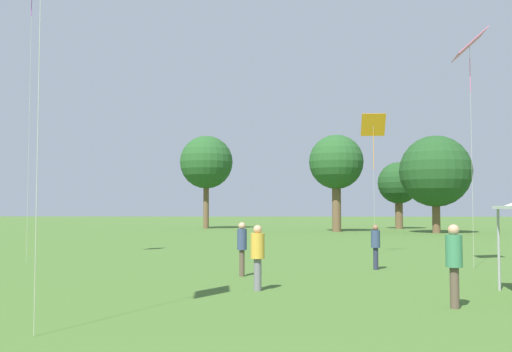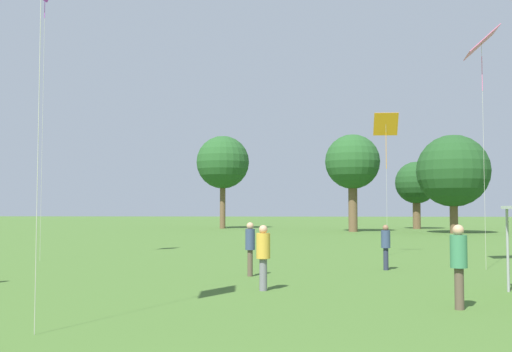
# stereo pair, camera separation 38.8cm
# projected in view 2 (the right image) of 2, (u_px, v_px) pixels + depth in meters

# --- Properties ---
(person_standing_0) EXTENTS (0.45, 0.45, 1.60)m
(person_standing_0) POSITION_uv_depth(u_px,v_px,m) (386.00, 243.00, 21.24)
(person_standing_0) COLOR #282D42
(person_standing_0) RESTS_ON ground
(person_standing_5) EXTENTS (0.32, 0.32, 1.74)m
(person_standing_5) POSITION_uv_depth(u_px,v_px,m) (250.00, 243.00, 19.32)
(person_standing_5) COLOR brown
(person_standing_5) RESTS_ON ground
(person_standing_6) EXTENTS (0.37, 0.37, 1.84)m
(person_standing_6) POSITION_uv_depth(u_px,v_px,m) (459.00, 259.00, 13.00)
(person_standing_6) COLOR brown
(person_standing_6) RESTS_ON ground
(person_standing_7) EXTENTS (0.49, 0.49, 1.74)m
(person_standing_7) POSITION_uv_depth(u_px,v_px,m) (263.00, 252.00, 15.96)
(person_standing_7) COLOR slate
(person_standing_7) RESTS_ON ground
(kite_3) EXTENTS (1.23, 1.53, 8.68)m
(kite_3) POSITION_uv_depth(u_px,v_px,m) (482.00, 46.00, 21.75)
(kite_3) COLOR pink
(kite_3) RESTS_ON ground
(kite_4) EXTENTS (1.13, 0.56, 6.64)m
(kite_4) POSITION_uv_depth(u_px,v_px,m) (386.00, 127.00, 28.13)
(kite_4) COLOR orange
(kite_4) RESTS_ON ground
(distant_tree_0) EXTENTS (5.70, 5.70, 9.99)m
(distant_tree_0) POSITION_uv_depth(u_px,v_px,m) (223.00, 163.00, 64.65)
(distant_tree_0) COLOR brown
(distant_tree_0) RESTS_ON ground
(distant_tree_1) EXTENTS (4.43, 4.43, 7.10)m
(distant_tree_1) POSITION_uv_depth(u_px,v_px,m) (416.00, 183.00, 63.19)
(distant_tree_1) COLOR brown
(distant_tree_1) RESTS_ON ground
(distant_tree_2) EXTENTS (6.30, 6.30, 8.60)m
(distant_tree_2) POSITION_uv_depth(u_px,v_px,m) (453.00, 171.00, 52.19)
(distant_tree_2) COLOR brown
(distant_tree_2) RESTS_ON ground
(distant_tree_3) EXTENTS (5.10, 5.10, 9.08)m
(distant_tree_3) POSITION_uv_depth(u_px,v_px,m) (353.00, 163.00, 55.79)
(distant_tree_3) COLOR brown
(distant_tree_3) RESTS_ON ground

